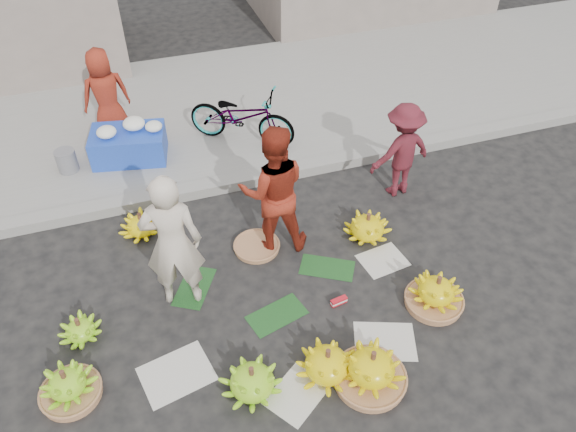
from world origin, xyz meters
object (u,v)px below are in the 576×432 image
object	(u,v)px
vendor_cream	(172,243)
flower_table	(129,143)
banana_bunch_0	(68,386)
banana_bunch_4	(436,293)
bicycle	(242,116)

from	to	relation	value
vendor_cream	flower_table	distance (m)	2.86
banana_bunch_0	banana_bunch_4	size ratio (longest dim) A/B	0.87
vendor_cream	bicycle	xyz separation A→B (m)	(1.45, 2.71, -0.32)
banana_bunch_4	vendor_cream	bearing A→B (deg)	159.70
flower_table	banana_bunch_4	bearing A→B (deg)	-40.82
banana_bunch_0	banana_bunch_4	xyz separation A→B (m)	(3.97, -0.09, 0.02)
banana_bunch_0	bicycle	distance (m)	4.54
banana_bunch_4	banana_bunch_0	bearing A→B (deg)	178.75
banana_bunch_0	banana_bunch_4	distance (m)	3.97
banana_bunch_4	vendor_cream	world-z (taller)	vendor_cream
vendor_cream	bicycle	bearing A→B (deg)	-106.70
banana_bunch_0	flower_table	size ratio (longest dim) A/B	0.50
flower_table	banana_bunch_0	bearing A→B (deg)	-94.00
banana_bunch_0	bicycle	size ratio (longest dim) A/B	0.35
banana_bunch_4	vendor_cream	size ratio (longest dim) A/B	0.38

